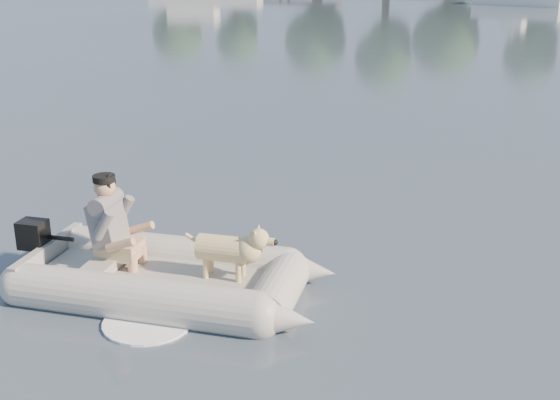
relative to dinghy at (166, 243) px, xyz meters
The scene contains 5 objects.
water 0.76m from the dinghy, 69.04° to the right, with size 160.00×160.00×0.00m, color slate.
dinghy is the anchor object (origin of this frame).
man 0.68m from the dinghy, behind, with size 0.68×0.58×1.00m, color slate, non-canonical shape.
dog 0.61m from the dinghy, 14.50° to the left, with size 0.87×0.31×0.58m, color tan, non-canonical shape.
outboard_motor 1.57m from the dinghy, behind, with size 0.39×0.27×0.73m, color black, non-canonical shape.
Camera 1 is at (3.61, -5.03, 3.37)m, focal length 45.00 mm.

